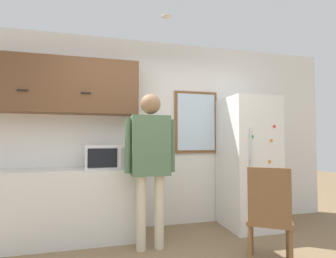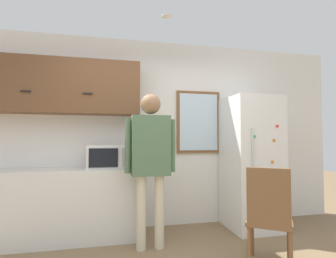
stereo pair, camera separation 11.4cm
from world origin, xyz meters
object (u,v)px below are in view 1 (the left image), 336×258
at_px(person, 150,153).
at_px(chair, 269,213).
at_px(refrigerator, 248,162).
at_px(microwave, 106,157).

relative_size(person, chair, 1.82).
bearing_deg(chair, refrigerator, -77.29).
relative_size(microwave, chair, 0.50).
height_order(microwave, chair, microwave).
distance_m(person, chair, 1.40).
xyz_separation_m(microwave, chair, (1.54, -1.15, -0.50)).
bearing_deg(person, microwave, 138.42).
relative_size(microwave, person, 0.27).
bearing_deg(person, chair, -35.66).
bearing_deg(person, refrigerator, 13.64).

